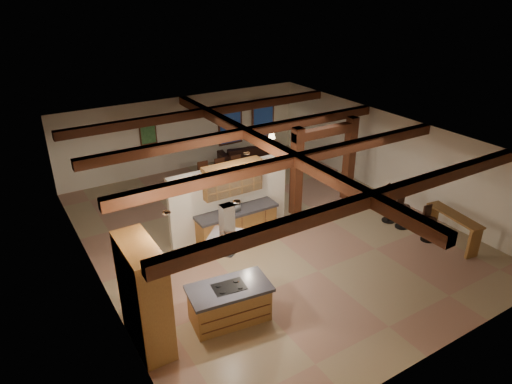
% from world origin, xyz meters
% --- Properties ---
extents(ground, '(12.00, 12.00, 0.00)m').
position_xyz_m(ground, '(0.00, 0.00, 0.00)').
color(ground, tan).
rests_on(ground, ground).
extents(room_walls, '(12.00, 12.00, 12.00)m').
position_xyz_m(room_walls, '(0.00, 0.00, 1.78)').
color(room_walls, silver).
rests_on(room_walls, ground).
extents(ceiling_beams, '(10.00, 12.00, 0.28)m').
position_xyz_m(ceiling_beams, '(0.00, 0.00, 2.76)').
color(ceiling_beams, '#442211').
rests_on(ceiling_beams, room_walls).
extents(timber_posts, '(2.50, 0.30, 2.90)m').
position_xyz_m(timber_posts, '(2.50, 0.50, 1.76)').
color(timber_posts, '#442211').
rests_on(timber_posts, ground).
extents(partition_wall, '(3.80, 0.18, 2.20)m').
position_xyz_m(partition_wall, '(-1.00, 0.50, 1.10)').
color(partition_wall, silver).
rests_on(partition_wall, ground).
extents(pantry_cabinet, '(0.67, 1.60, 2.40)m').
position_xyz_m(pantry_cabinet, '(-4.67, -2.60, 1.20)').
color(pantry_cabinet, olive).
rests_on(pantry_cabinet, ground).
extents(back_counter, '(2.50, 0.66, 0.94)m').
position_xyz_m(back_counter, '(-1.00, 0.11, 0.48)').
color(back_counter, olive).
rests_on(back_counter, ground).
extents(upper_display_cabinet, '(1.80, 0.36, 0.95)m').
position_xyz_m(upper_display_cabinet, '(-1.00, 0.31, 1.85)').
color(upper_display_cabinet, olive).
rests_on(upper_display_cabinet, partition_wall).
extents(range_hood, '(1.10, 1.10, 1.40)m').
position_xyz_m(range_hood, '(-2.88, -2.88, 1.78)').
color(range_hood, silver).
rests_on(range_hood, room_walls).
extents(back_windows, '(2.70, 0.07, 1.70)m').
position_xyz_m(back_windows, '(2.80, 5.93, 1.50)').
color(back_windows, '#442211').
rests_on(back_windows, room_walls).
extents(framed_art, '(0.65, 0.05, 0.85)m').
position_xyz_m(framed_art, '(-1.50, 5.94, 1.70)').
color(framed_art, '#442211').
rests_on(framed_art, room_walls).
extents(recessed_cans, '(3.16, 2.46, 0.03)m').
position_xyz_m(recessed_cans, '(-2.53, -1.93, 2.87)').
color(recessed_cans, silver).
rests_on(recessed_cans, room_walls).
extents(kitchen_island, '(1.92, 1.19, 0.90)m').
position_xyz_m(kitchen_island, '(-2.88, -2.88, 0.45)').
color(kitchen_island, olive).
rests_on(kitchen_island, ground).
extents(dining_table, '(2.09, 1.65, 0.65)m').
position_xyz_m(dining_table, '(0.25, 3.17, 0.32)').
color(dining_table, '#3E1F0F').
rests_on(dining_table, ground).
extents(sofa, '(2.35, 1.25, 0.65)m').
position_xyz_m(sofa, '(2.41, 5.45, 0.33)').
color(sofa, black).
rests_on(sofa, ground).
extents(microwave, '(0.39, 0.27, 0.22)m').
position_xyz_m(microwave, '(-1.12, 0.11, 1.05)').
color(microwave, '#B8B8BD').
rests_on(microwave, back_counter).
extents(bar_counter, '(0.71, 1.83, 0.93)m').
position_xyz_m(bar_counter, '(4.12, -3.38, 0.63)').
color(bar_counter, olive).
rests_on(bar_counter, ground).
extents(side_table, '(0.54, 0.54, 0.62)m').
position_xyz_m(side_table, '(3.64, 5.30, 0.31)').
color(side_table, '#442211').
rests_on(side_table, ground).
extents(table_lamp, '(0.31, 0.31, 0.36)m').
position_xyz_m(table_lamp, '(3.64, 5.30, 0.88)').
color(table_lamp, black).
rests_on(table_lamp, side_table).
extents(bar_stool_a, '(0.38, 0.38, 1.08)m').
position_xyz_m(bar_stool_a, '(3.71, -2.89, 0.55)').
color(bar_stool_a, black).
rests_on(bar_stool_a, ground).
extents(bar_stool_b, '(0.39, 0.39, 1.12)m').
position_xyz_m(bar_stool_b, '(3.65, -1.95, 0.57)').
color(bar_stool_b, black).
rests_on(bar_stool_b, ground).
extents(bar_stool_c, '(0.44, 0.46, 1.21)m').
position_xyz_m(bar_stool_c, '(3.59, -1.46, 0.61)').
color(bar_stool_c, black).
rests_on(bar_stool_c, ground).
extents(dining_chairs, '(1.80, 1.80, 1.11)m').
position_xyz_m(dining_chairs, '(0.25, 3.17, 0.57)').
color(dining_chairs, '#442211').
rests_on(dining_chairs, ground).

